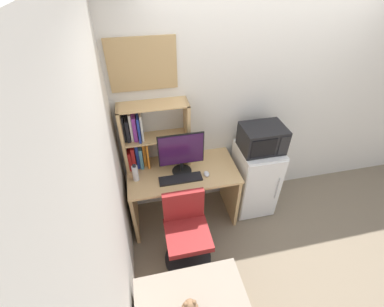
{
  "coord_description": "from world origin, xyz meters",
  "views": [
    {
      "loc": [
        -1.3,
        -2.45,
        2.71
      ],
      "look_at": [
        -0.85,
        -0.35,
        1.02
      ],
      "focal_mm": 24.53,
      "sensor_mm": 36.0,
      "label": 1
    }
  ],
  "objects_px": {
    "keyboard": "(181,179)",
    "water_bottle": "(135,173)",
    "monitor": "(181,152)",
    "wall_corkboard": "(143,65)",
    "computer_mouse": "(207,174)",
    "microwave": "(262,138)",
    "hutch_bookshelf": "(145,138)",
    "desk_chair": "(187,235)",
    "mini_fridge": "(254,179)"
  },
  "relations": [
    {
      "from": "keyboard",
      "to": "water_bottle",
      "type": "distance_m",
      "value": 0.48
    },
    {
      "from": "monitor",
      "to": "wall_corkboard",
      "type": "bearing_deg",
      "value": 132.21
    },
    {
      "from": "computer_mouse",
      "to": "microwave",
      "type": "xyz_separation_m",
      "value": [
        0.66,
        0.13,
        0.28
      ]
    },
    {
      "from": "monitor",
      "to": "wall_corkboard",
      "type": "relative_size",
      "value": 0.77
    },
    {
      "from": "wall_corkboard",
      "to": "hutch_bookshelf",
      "type": "bearing_deg",
      "value": -122.44
    },
    {
      "from": "keyboard",
      "to": "desk_chair",
      "type": "xyz_separation_m",
      "value": [
        -0.02,
        -0.41,
        -0.41
      ]
    },
    {
      "from": "microwave",
      "to": "computer_mouse",
      "type": "bearing_deg",
      "value": -168.51
    },
    {
      "from": "hutch_bookshelf",
      "to": "mini_fridge",
      "type": "xyz_separation_m",
      "value": [
        1.25,
        -0.2,
        -0.67
      ]
    },
    {
      "from": "microwave",
      "to": "keyboard",
      "type": "bearing_deg",
      "value": -171.25
    },
    {
      "from": "hutch_bookshelf",
      "to": "microwave",
      "type": "relative_size",
      "value": 1.59
    },
    {
      "from": "desk_chair",
      "to": "wall_corkboard",
      "type": "xyz_separation_m",
      "value": [
        -0.22,
        0.85,
        1.5
      ]
    },
    {
      "from": "monitor",
      "to": "mini_fridge",
      "type": "distance_m",
      "value": 1.08
    },
    {
      "from": "hutch_bookshelf",
      "to": "microwave",
      "type": "distance_m",
      "value": 1.27
    },
    {
      "from": "desk_chair",
      "to": "hutch_bookshelf",
      "type": "bearing_deg",
      "value": 110.97
    },
    {
      "from": "wall_corkboard",
      "to": "mini_fridge",
      "type": "bearing_deg",
      "value": -13.85
    },
    {
      "from": "hutch_bookshelf",
      "to": "water_bottle",
      "type": "xyz_separation_m",
      "value": [
        -0.15,
        -0.24,
        -0.26
      ]
    },
    {
      "from": "keyboard",
      "to": "microwave",
      "type": "xyz_separation_m",
      "value": [
        0.95,
        0.15,
        0.28
      ]
    },
    {
      "from": "monitor",
      "to": "desk_chair",
      "type": "bearing_deg",
      "value": -96.24
    },
    {
      "from": "monitor",
      "to": "water_bottle",
      "type": "xyz_separation_m",
      "value": [
        -0.5,
        -0.03,
        -0.17
      ]
    },
    {
      "from": "hutch_bookshelf",
      "to": "computer_mouse",
      "type": "xyz_separation_m",
      "value": [
        0.6,
        -0.33,
        -0.34
      ]
    },
    {
      "from": "mini_fridge",
      "to": "wall_corkboard",
      "type": "relative_size",
      "value": 1.46
    },
    {
      "from": "monitor",
      "to": "wall_corkboard",
      "type": "height_order",
      "value": "wall_corkboard"
    },
    {
      "from": "mini_fridge",
      "to": "microwave",
      "type": "bearing_deg",
      "value": 89.86
    },
    {
      "from": "hutch_bookshelf",
      "to": "wall_corkboard",
      "type": "distance_m",
      "value": 0.75
    },
    {
      "from": "computer_mouse",
      "to": "mini_fridge",
      "type": "bearing_deg",
      "value": 11.24
    },
    {
      "from": "hutch_bookshelf",
      "to": "monitor",
      "type": "bearing_deg",
      "value": -31.75
    },
    {
      "from": "water_bottle",
      "to": "microwave",
      "type": "height_order",
      "value": "microwave"
    },
    {
      "from": "water_bottle",
      "to": "wall_corkboard",
      "type": "xyz_separation_m",
      "value": [
        0.21,
        0.34,
        1.0
      ]
    },
    {
      "from": "water_bottle",
      "to": "microwave",
      "type": "xyz_separation_m",
      "value": [
        1.4,
        0.05,
        0.2
      ]
    },
    {
      "from": "wall_corkboard",
      "to": "computer_mouse",
      "type": "bearing_deg",
      "value": -38.54
    },
    {
      "from": "monitor",
      "to": "microwave",
      "type": "bearing_deg",
      "value": 1.3
    },
    {
      "from": "hutch_bookshelf",
      "to": "monitor",
      "type": "relative_size",
      "value": 1.52
    },
    {
      "from": "microwave",
      "to": "desk_chair",
      "type": "distance_m",
      "value": 1.31
    },
    {
      "from": "mini_fridge",
      "to": "desk_chair",
      "type": "xyz_separation_m",
      "value": [
        -0.97,
        -0.55,
        -0.09
      ]
    },
    {
      "from": "keyboard",
      "to": "wall_corkboard",
      "type": "distance_m",
      "value": 1.2
    },
    {
      "from": "keyboard",
      "to": "computer_mouse",
      "type": "height_order",
      "value": "computer_mouse"
    },
    {
      "from": "desk_chair",
      "to": "microwave",
      "type": "bearing_deg",
      "value": 29.83
    },
    {
      "from": "mini_fridge",
      "to": "computer_mouse",
      "type": "bearing_deg",
      "value": -168.76
    },
    {
      "from": "hutch_bookshelf",
      "to": "water_bottle",
      "type": "distance_m",
      "value": 0.38
    },
    {
      "from": "hutch_bookshelf",
      "to": "microwave",
      "type": "height_order",
      "value": "hutch_bookshelf"
    },
    {
      "from": "monitor",
      "to": "mini_fridge",
      "type": "bearing_deg",
      "value": 1.11
    },
    {
      "from": "hutch_bookshelf",
      "to": "desk_chair",
      "type": "relative_size",
      "value": 0.87
    },
    {
      "from": "microwave",
      "to": "hutch_bookshelf",
      "type": "bearing_deg",
      "value": 171.26
    },
    {
      "from": "microwave",
      "to": "wall_corkboard",
      "type": "height_order",
      "value": "wall_corkboard"
    },
    {
      "from": "water_bottle",
      "to": "mini_fridge",
      "type": "distance_m",
      "value": 1.46
    },
    {
      "from": "keyboard",
      "to": "monitor",
      "type": "bearing_deg",
      "value": 73.81
    },
    {
      "from": "monitor",
      "to": "keyboard",
      "type": "distance_m",
      "value": 0.29
    },
    {
      "from": "keyboard",
      "to": "water_bottle",
      "type": "height_order",
      "value": "water_bottle"
    },
    {
      "from": "hutch_bookshelf",
      "to": "computer_mouse",
      "type": "height_order",
      "value": "hutch_bookshelf"
    },
    {
      "from": "computer_mouse",
      "to": "mini_fridge",
      "type": "distance_m",
      "value": 0.75
    }
  ]
}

